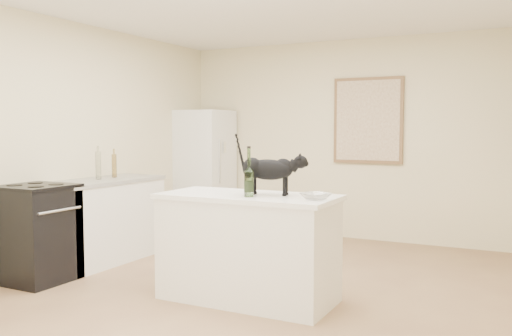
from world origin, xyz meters
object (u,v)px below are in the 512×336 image
object	(u,v)px
stove	(37,234)
black_cat	(268,172)
fridge	(204,171)
glass_bowl	(316,196)
wine_bottle	(249,175)

from	to	relation	value
stove	black_cat	bearing A→B (deg)	11.23
fridge	glass_bowl	bearing A→B (deg)	-44.36
fridge	stove	bearing A→B (deg)	-90.00
stove	glass_bowl	xyz separation A→B (m)	(2.68, 0.33, 0.48)
stove	fridge	world-z (taller)	fridge
black_cat	wine_bottle	size ratio (longest dim) A/B	1.50
glass_bowl	stove	bearing A→B (deg)	-173.00
fridge	wine_bottle	xyz separation A→B (m)	(2.13, -2.69, 0.23)
black_cat	glass_bowl	size ratio (longest dim) A/B	2.47
fridge	wine_bottle	world-z (taller)	fridge
black_cat	wine_bottle	world-z (taller)	black_cat
stove	fridge	xyz separation A→B (m)	(0.00, 2.95, 0.40)
stove	fridge	distance (m)	2.98
wine_bottle	glass_bowl	xyz separation A→B (m)	(0.55, 0.07, -0.15)
black_cat	fridge	bearing A→B (deg)	118.63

